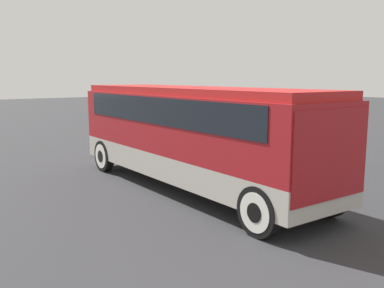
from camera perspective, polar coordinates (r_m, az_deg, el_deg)
ground_plane at (r=13.28m, az=-0.00°, el=-6.00°), size 120.00×120.00×0.00m
tour_bus at (r=12.84m, az=0.25°, el=2.08°), size 10.04×2.62×3.12m
parked_car_near at (r=19.18m, az=9.95°, el=0.62°), size 4.52×1.86×1.37m
parked_car_far at (r=22.79m, az=10.14°, el=1.88°), size 4.66×1.81×1.32m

